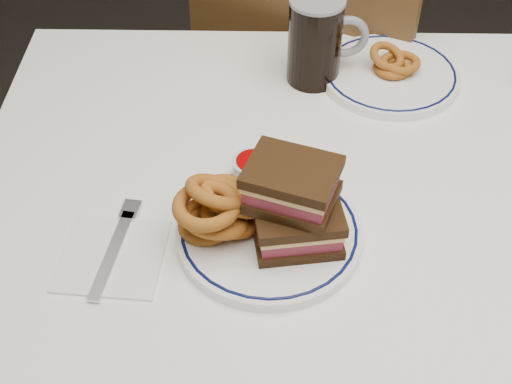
{
  "coord_description": "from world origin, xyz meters",
  "views": [
    {
      "loc": [
        -0.18,
        -0.76,
        1.49
      ],
      "look_at": [
        -0.2,
        -0.1,
        0.84
      ],
      "focal_mm": 50.0,
      "sensor_mm": 36.0,
      "label": 1
    }
  ],
  "objects_px": {
    "main_plate": "(269,232)",
    "far_plate": "(390,75)",
    "reuben_sandwich": "(294,205)",
    "chair_far": "(315,68)",
    "beer_mug": "(317,39)"
  },
  "relations": [
    {
      "from": "main_plate",
      "to": "far_plate",
      "type": "height_order",
      "value": "main_plate"
    },
    {
      "from": "chair_far",
      "to": "far_plate",
      "type": "xyz_separation_m",
      "value": [
        0.11,
        -0.32,
        0.21
      ]
    },
    {
      "from": "chair_far",
      "to": "main_plate",
      "type": "xyz_separation_m",
      "value": [
        -0.1,
        -0.69,
        0.21
      ]
    },
    {
      "from": "far_plate",
      "to": "main_plate",
      "type": "bearing_deg",
      "value": -119.17
    },
    {
      "from": "main_plate",
      "to": "reuben_sandwich",
      "type": "xyz_separation_m",
      "value": [
        0.03,
        -0.01,
        0.07
      ]
    },
    {
      "from": "chair_far",
      "to": "beer_mug",
      "type": "bearing_deg",
      "value": -94.71
    },
    {
      "from": "reuben_sandwich",
      "to": "far_plate",
      "type": "xyz_separation_m",
      "value": [
        0.18,
        0.39,
        -0.07
      ]
    },
    {
      "from": "main_plate",
      "to": "beer_mug",
      "type": "xyz_separation_m",
      "value": [
        0.08,
        0.38,
        0.07
      ]
    },
    {
      "from": "reuben_sandwich",
      "to": "far_plate",
      "type": "height_order",
      "value": "reuben_sandwich"
    },
    {
      "from": "reuben_sandwich",
      "to": "beer_mug",
      "type": "bearing_deg",
      "value": 83.34
    },
    {
      "from": "chair_far",
      "to": "reuben_sandwich",
      "type": "bearing_deg",
      "value": -95.78
    },
    {
      "from": "main_plate",
      "to": "far_plate",
      "type": "distance_m",
      "value": 0.43
    },
    {
      "from": "reuben_sandwich",
      "to": "main_plate",
      "type": "bearing_deg",
      "value": 161.49
    },
    {
      "from": "reuben_sandwich",
      "to": "far_plate",
      "type": "bearing_deg",
      "value": 65.35
    },
    {
      "from": "main_plate",
      "to": "beer_mug",
      "type": "distance_m",
      "value": 0.39
    }
  ]
}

